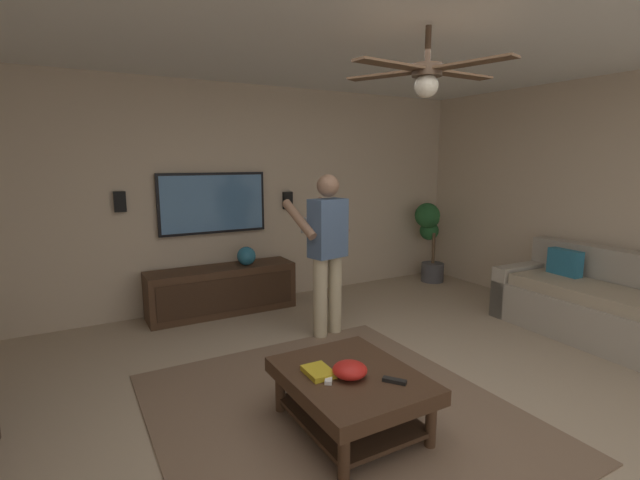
{
  "coord_description": "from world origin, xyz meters",
  "views": [
    {
      "loc": [
        -2.31,
        1.83,
        1.78
      ],
      "look_at": [
        1.13,
        -0.12,
        1.08
      ],
      "focal_mm": 25.54,
      "sensor_mm": 36.0,
      "label": 1
    }
  ],
  "objects_px": {
    "coffee_table": "(351,387)",
    "tv": "(213,203)",
    "couch": "(597,306)",
    "media_console": "(222,290)",
    "remote_white": "(329,378)",
    "bowl": "(350,370)",
    "remote_black": "(394,381)",
    "book": "(318,372)",
    "wall_speaker_left": "(288,200)",
    "person_standing": "(327,245)",
    "vase_round": "(246,256)",
    "wall_speaker_right": "(120,202)",
    "ceiling_fan": "(427,75)",
    "potted_plant_tall": "(429,233)"
  },
  "relations": [
    {
      "from": "media_console",
      "to": "couch",
      "type": "bearing_deg",
      "value": 50.08
    },
    {
      "from": "book",
      "to": "ceiling_fan",
      "type": "relative_size",
      "value": 0.18
    },
    {
      "from": "potted_plant_tall",
      "to": "wall_speaker_right",
      "type": "relative_size",
      "value": 5.27
    },
    {
      "from": "tv",
      "to": "bowl",
      "type": "xyz_separation_m",
      "value": [
        -3.0,
        0.03,
        -0.82
      ]
    },
    {
      "from": "remote_white",
      "to": "vase_round",
      "type": "bearing_deg",
      "value": -154.57
    },
    {
      "from": "tv",
      "to": "ceiling_fan",
      "type": "height_order",
      "value": "ceiling_fan"
    },
    {
      "from": "vase_round",
      "to": "media_console",
      "type": "bearing_deg",
      "value": 81.64
    },
    {
      "from": "bowl",
      "to": "tv",
      "type": "bearing_deg",
      "value": -0.6
    },
    {
      "from": "person_standing",
      "to": "tv",
      "type": "bearing_deg",
      "value": 15.6
    },
    {
      "from": "person_standing",
      "to": "wall_speaker_right",
      "type": "distance_m",
      "value": 2.28
    },
    {
      "from": "coffee_table",
      "to": "book",
      "type": "bearing_deg",
      "value": 66.75
    },
    {
      "from": "remote_white",
      "to": "wall_speaker_left",
      "type": "distance_m",
      "value": 3.3
    },
    {
      "from": "bowl",
      "to": "wall_speaker_left",
      "type": "relative_size",
      "value": 1.03
    },
    {
      "from": "person_standing",
      "to": "coffee_table",
      "type": "bearing_deg",
      "value": 143.71
    },
    {
      "from": "bowl",
      "to": "vase_round",
      "type": "relative_size",
      "value": 1.03
    },
    {
      "from": "bowl",
      "to": "coffee_table",
      "type": "bearing_deg",
      "value": -39.84
    },
    {
      "from": "potted_plant_tall",
      "to": "remote_black",
      "type": "xyz_separation_m",
      "value": [
        -2.86,
        2.93,
        -0.31
      ]
    },
    {
      "from": "tv",
      "to": "person_standing",
      "type": "bearing_deg",
      "value": 26.93
    },
    {
      "from": "tv",
      "to": "coffee_table",
      "type": "bearing_deg",
      "value": 0.2
    },
    {
      "from": "couch",
      "to": "tv",
      "type": "relative_size",
      "value": 1.52
    },
    {
      "from": "tv",
      "to": "wall_speaker_right",
      "type": "height_order",
      "value": "tv"
    },
    {
      "from": "book",
      "to": "wall_speaker_left",
      "type": "bearing_deg",
      "value": 159.7
    },
    {
      "from": "coffee_table",
      "to": "tv",
      "type": "bearing_deg",
      "value": 0.2
    },
    {
      "from": "couch",
      "to": "remote_white",
      "type": "height_order",
      "value": "couch"
    },
    {
      "from": "coffee_table",
      "to": "ceiling_fan",
      "type": "xyz_separation_m",
      "value": [
        0.08,
        -0.63,
        2.04
      ]
    },
    {
      "from": "media_console",
      "to": "book",
      "type": "distance_m",
      "value": 2.63
    },
    {
      "from": "vase_round",
      "to": "wall_speaker_left",
      "type": "relative_size",
      "value": 1.0
    },
    {
      "from": "media_console",
      "to": "ceiling_fan",
      "type": "relative_size",
      "value": 1.41
    },
    {
      "from": "remote_white",
      "to": "book",
      "type": "relative_size",
      "value": 0.68
    },
    {
      "from": "book",
      "to": "ceiling_fan",
      "type": "xyz_separation_m",
      "value": [
        -0.0,
        -0.83,
        1.92
      ]
    },
    {
      "from": "remote_black",
      "to": "vase_round",
      "type": "height_order",
      "value": "vase_round"
    },
    {
      "from": "potted_plant_tall",
      "to": "book",
      "type": "xyz_separation_m",
      "value": [
        -2.52,
        3.29,
        -0.3
      ]
    },
    {
      "from": "person_standing",
      "to": "remote_white",
      "type": "relative_size",
      "value": 10.93
    },
    {
      "from": "wall_speaker_right",
      "to": "person_standing",
      "type": "bearing_deg",
      "value": -129.67
    },
    {
      "from": "couch",
      "to": "wall_speaker_left",
      "type": "height_order",
      "value": "wall_speaker_left"
    },
    {
      "from": "media_console",
      "to": "ceiling_fan",
      "type": "distance_m",
      "value": 3.4
    },
    {
      "from": "remote_black",
      "to": "book",
      "type": "bearing_deg",
      "value": 11.07
    },
    {
      "from": "person_standing",
      "to": "book",
      "type": "height_order",
      "value": "person_standing"
    },
    {
      "from": "media_console",
      "to": "remote_white",
      "type": "distance_m",
      "value": 2.73
    },
    {
      "from": "remote_white",
      "to": "remote_black",
      "type": "relative_size",
      "value": 1.0
    },
    {
      "from": "couch",
      "to": "potted_plant_tall",
      "type": "xyz_separation_m",
      "value": [
        2.48,
        -0.03,
        0.4
      ]
    },
    {
      "from": "bowl",
      "to": "remote_white",
      "type": "height_order",
      "value": "bowl"
    },
    {
      "from": "remote_black",
      "to": "wall_speaker_left",
      "type": "xyz_separation_m",
      "value": [
        3.21,
        -0.81,
        0.85
      ]
    },
    {
      "from": "ceiling_fan",
      "to": "remote_black",
      "type": "bearing_deg",
      "value": 125.28
    },
    {
      "from": "vase_round",
      "to": "ceiling_fan",
      "type": "relative_size",
      "value": 0.18
    },
    {
      "from": "couch",
      "to": "potted_plant_tall",
      "type": "bearing_deg",
      "value": -88.49
    },
    {
      "from": "person_standing",
      "to": "wall_speaker_left",
      "type": "relative_size",
      "value": 7.45
    },
    {
      "from": "book",
      "to": "wall_speaker_right",
      "type": "relative_size",
      "value": 1.0
    },
    {
      "from": "media_console",
      "to": "remote_white",
      "type": "height_order",
      "value": "media_console"
    },
    {
      "from": "remote_white",
      "to": "ceiling_fan",
      "type": "bearing_deg",
      "value": 131.83
    }
  ]
}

